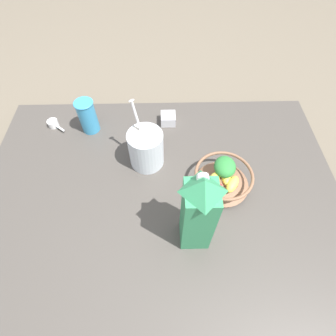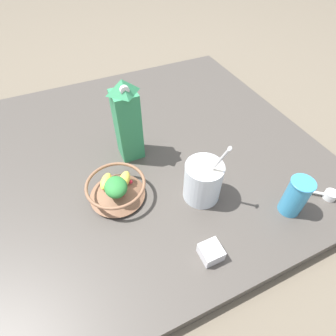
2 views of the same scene
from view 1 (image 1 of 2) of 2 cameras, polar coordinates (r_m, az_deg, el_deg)
name	(u,v)px [view 1 (image 1 of 2)]	position (r m, az deg, el deg)	size (l,w,h in m)	color
ground_plane	(161,245)	(0.83, -1.60, -16.34)	(6.00, 6.00, 0.00)	#665B4C
countertop	(161,242)	(0.80, -1.64, -15.78)	(1.16, 1.16, 0.05)	#47423D
fruit_bowl	(223,178)	(0.84, 11.94, -2.08)	(0.18, 0.18, 0.10)	brown
milk_carton	(198,213)	(0.65, 6.57, -9.73)	(0.08, 0.08, 0.30)	#338C59
yogurt_tub	(146,147)	(0.86, -4.83, 4.49)	(0.11, 0.12, 0.23)	silver
drinking_cup	(87,116)	(1.01, -17.14, 10.83)	(0.07, 0.07, 0.13)	#3893C6
spice_jar	(168,119)	(1.03, 0.04, 10.61)	(0.06, 0.06, 0.04)	silver
measuring_scoop	(54,124)	(1.10, -23.66, 8.82)	(0.07, 0.06, 0.03)	white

